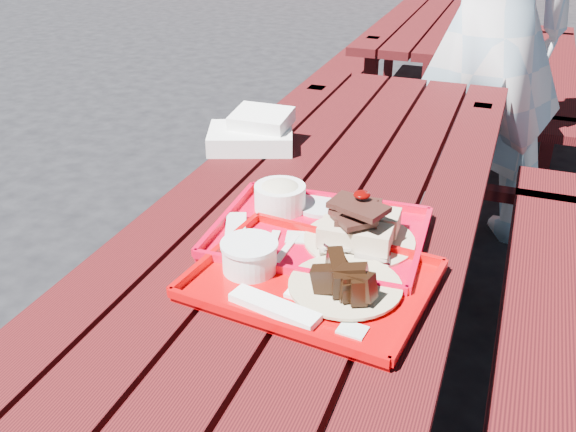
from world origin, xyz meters
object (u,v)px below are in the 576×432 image
object	(u,v)px
picnic_table_far	(457,40)
person	(492,31)
far_tray	(307,277)
near_tray	(322,221)
picnic_table_near	(309,282)

from	to	relation	value
picnic_table_far	person	xyz separation A→B (m)	(0.27, -1.40, 0.35)
person	far_tray	bearing A→B (deg)	60.61
picnic_table_far	near_tray	distance (m)	2.89
picnic_table_near	person	world-z (taller)	person
picnic_table_near	picnic_table_far	world-z (taller)	same
picnic_table_far	near_tray	world-z (taller)	near_tray
picnic_table_near	person	size ratio (longest dim) A/B	1.32
picnic_table_near	far_tray	size ratio (longest dim) A/B	5.07
picnic_table_near	picnic_table_far	xyz separation A→B (m)	(0.00, 2.80, 0.00)
picnic_table_far	person	size ratio (longest dim) A/B	1.32
near_tray	picnic_table_far	bearing A→B (deg)	91.05
near_tray	person	xyz separation A→B (m)	(0.22, 1.48, 0.13)
near_tray	far_tray	distance (m)	0.21
far_tray	picnic_table_near	bearing A→B (deg)	107.36
near_tray	person	world-z (taller)	person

